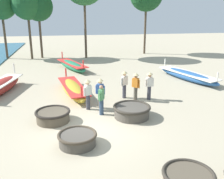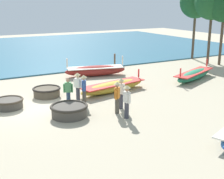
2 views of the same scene
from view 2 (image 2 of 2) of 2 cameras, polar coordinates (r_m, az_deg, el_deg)
name	(u,v)px [view 2 (image 2 of 2)]	position (r m, az deg, el deg)	size (l,w,h in m)	color
ground_plane	(33,107)	(17.42, -14.20, -3.19)	(80.00, 80.00, 0.00)	tan
sea	(18,50)	(38.55, -16.80, 6.90)	(28.00, 52.00, 0.10)	#2D667F
coracle_tilted	(69,110)	(15.63, -7.84, -3.76)	(1.88, 1.88, 0.60)	#4C473F
coracle_nearest	(47,92)	(19.16, -11.85, -0.37)	(1.69, 1.69, 0.56)	brown
coracle_center	(9,103)	(17.61, -18.38, -2.37)	(1.59, 1.59, 0.51)	#4C473F
long_boat_white_hull	(96,70)	(24.12, -3.03, 3.50)	(2.23, 4.87, 1.45)	maroon
long_boat_blue_hull	(194,75)	(23.71, 14.79, 2.63)	(2.84, 4.96, 1.21)	#237551
long_boat_green_hull	(113,87)	(19.74, 0.19, 0.54)	(2.04, 5.06, 1.16)	gold
fisherman_with_hat	(78,85)	(17.78, -6.28, 0.81)	(0.46, 0.37, 1.67)	#383842
fisherman_hauling	(127,100)	(15.07, 2.72, -1.85)	(0.53, 0.36, 1.67)	#383842
fisherman_standing_left	(68,92)	(16.96, -8.01, -0.41)	(0.35, 0.48, 1.57)	#2D425B
fisherman_crouching	(84,88)	(17.22, -5.14, 0.35)	(0.49, 0.36, 1.67)	#4C473D
fisherman_by_coracle	(117,95)	(15.73, 0.95, -1.08)	(0.40, 0.40, 1.67)	#4C473D
fisherman_standing_right	(121,91)	(16.46, 1.68, -0.31)	(0.47, 0.36, 1.67)	#383842
mooring_post_mid_beach	(115,61)	(26.40, 0.50, 5.14)	(0.14, 0.14, 1.33)	brown
tree_rightmost	(196,2)	(32.18, 15.11, 15.13)	(3.09, 3.09, 7.05)	#4C3D2D
tree_tall_back	(224,5)	(29.61, 19.88, 14.27)	(2.96, 2.96, 6.73)	#4C3D2D
tree_right_mid	(212,3)	(29.97, 17.88, 14.86)	(3.08, 3.08, 7.01)	#4C3D2D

